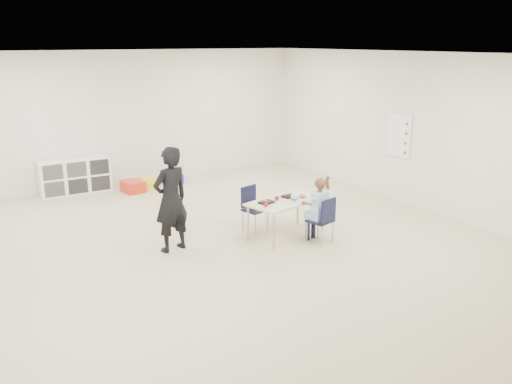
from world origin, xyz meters
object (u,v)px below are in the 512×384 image
cubby_shelf (75,176)px  adult (171,200)px  table (287,217)px  chair_near (320,220)px  child (321,207)px

cubby_shelf → adult: (0.47, -3.91, 0.43)m
table → cubby_shelf: size_ratio=1.02×
chair_near → cubby_shelf: 5.39m
table → adult: size_ratio=0.92×
table → chair_near: chair_near is taller
child → cubby_shelf: bearing=103.3°
table → adult: 1.87m
child → adult: bearing=143.0°
adult → child: bearing=143.9°
chair_near → cubby_shelf: (-2.53, 4.76, -0.01)m
table → adult: (-1.78, 0.36, 0.47)m
table → chair_near: 0.57m
table → adult: adult is taller
chair_near → adult: bearing=143.0°
child → cubby_shelf: (-2.53, 4.76, -0.21)m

